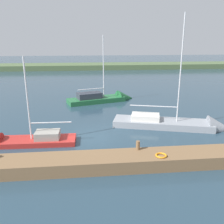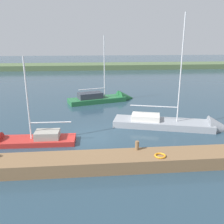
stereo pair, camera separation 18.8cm
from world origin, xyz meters
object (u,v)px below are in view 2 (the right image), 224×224
(mooring_post_far, at_px, (137,145))
(life_ring_buoy, at_px, (160,156))
(sailboat_inner_slip, at_px, (107,100))
(sailboat_mid_channel, at_px, (21,143))
(sailboat_behind_pier, at_px, (180,126))

(mooring_post_far, distance_m, life_ring_buoy, 1.54)
(life_ring_buoy, height_order, sailboat_inner_slip, sailboat_inner_slip)
(sailboat_inner_slip, bearing_deg, sailboat_mid_channel, -138.02)
(mooring_post_far, xyz_separation_m, sailboat_behind_pier, (-4.75, -5.45, -0.90))
(sailboat_behind_pier, xyz_separation_m, sailboat_mid_channel, (12.51, 2.10, -0.06))
(life_ring_buoy, relative_size, sailboat_inner_slip, 0.08)
(sailboat_mid_channel, bearing_deg, life_ring_buoy, 155.15)
(life_ring_buoy, height_order, sailboat_mid_channel, sailboat_mid_channel)
(life_ring_buoy, bearing_deg, sailboat_behind_pier, -119.16)
(sailboat_inner_slip, bearing_deg, mooring_post_far, -104.84)
(life_ring_buoy, xyz_separation_m, sailboat_mid_channel, (8.90, -4.36, -0.74))
(sailboat_inner_slip, bearing_deg, sailboat_behind_pier, -78.49)
(mooring_post_far, bearing_deg, sailboat_mid_channel, -23.36)
(sailboat_mid_channel, bearing_deg, sailboat_behind_pier, -169.22)
(life_ring_buoy, distance_m, sailboat_inner_slip, 16.42)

